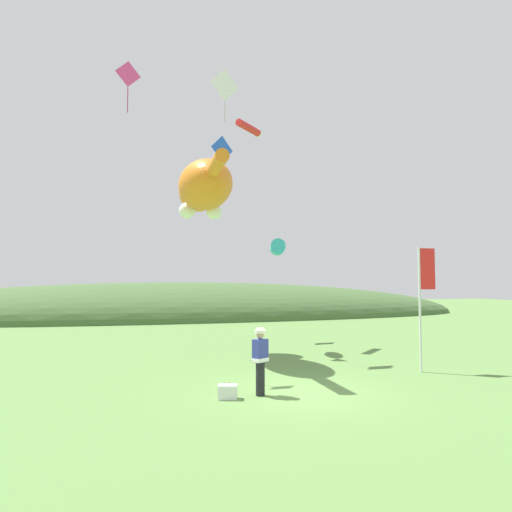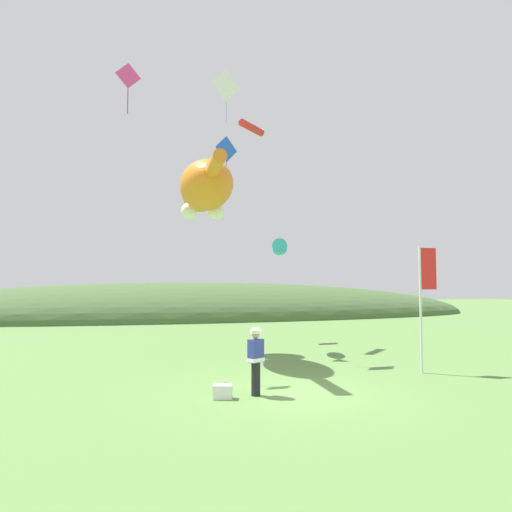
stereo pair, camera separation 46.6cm
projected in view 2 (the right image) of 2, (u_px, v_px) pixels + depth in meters
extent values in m
plane|color=#5B8442|center=(292.00, 393.00, 12.36)|extent=(120.00, 120.00, 0.00)
ellipsoid|color=#426033|center=(188.00, 317.00, 39.87)|extent=(54.52, 14.02, 6.06)
cylinder|color=black|center=(256.00, 379.00, 12.06)|extent=(0.24, 0.24, 0.88)
cube|color=navy|center=(256.00, 351.00, 12.11)|extent=(0.47, 0.42, 0.60)
cube|color=white|center=(256.00, 360.00, 12.09)|extent=(0.49, 0.44, 0.10)
sphere|color=tan|center=(256.00, 335.00, 12.13)|extent=(0.20, 0.20, 0.20)
cylinder|color=silver|center=(256.00, 332.00, 12.13)|extent=(0.30, 0.30, 0.09)
cylinder|color=silver|center=(256.00, 329.00, 12.14)|extent=(0.20, 0.20, 0.07)
cylinder|color=olive|center=(224.00, 387.00, 12.47)|extent=(0.14, 0.19, 0.19)
cylinder|color=brown|center=(221.00, 387.00, 12.46)|extent=(0.02, 0.26, 0.26)
cylinder|color=brown|center=(226.00, 387.00, 12.49)|extent=(0.02, 0.26, 0.26)
cube|color=white|center=(223.00, 393.00, 11.72)|extent=(0.55, 0.44, 0.30)
cube|color=white|center=(223.00, 386.00, 11.73)|extent=(0.56, 0.45, 0.06)
cylinder|color=silver|center=(421.00, 309.00, 15.19)|extent=(0.08, 0.08, 4.21)
cube|color=red|center=(428.00, 269.00, 15.35)|extent=(0.60, 0.03, 1.40)
ellipsoid|color=orange|center=(206.00, 186.00, 17.95)|extent=(2.20, 4.02, 1.88)
ellipsoid|color=white|center=(206.00, 195.00, 18.11)|extent=(1.22, 2.60, 1.03)
sphere|color=orange|center=(201.00, 193.00, 20.34)|extent=(1.69, 1.69, 1.69)
cone|color=#522A0A|center=(190.00, 179.00, 20.28)|extent=(0.62, 0.62, 0.56)
cone|color=#522A0A|center=(211.00, 180.00, 20.48)|extent=(0.62, 0.62, 0.56)
sphere|color=white|center=(189.00, 211.00, 19.13)|extent=(0.68, 0.68, 0.68)
sphere|color=white|center=(216.00, 212.00, 19.37)|extent=(0.68, 0.68, 0.68)
cylinder|color=orange|center=(216.00, 164.00, 15.02)|extent=(0.52, 2.08, 0.45)
ellipsoid|color=#33B2CC|center=(280.00, 248.00, 19.96)|extent=(1.14, 1.85, 0.61)
cone|color=#33B2CC|center=(280.00, 246.00, 18.81)|extent=(0.75, 0.72, 0.61)
cone|color=#33B2CC|center=(280.00, 243.00, 20.03)|extent=(0.36, 0.36, 0.29)
sphere|color=black|center=(284.00, 248.00, 20.52)|extent=(0.14, 0.14, 0.14)
cylinder|color=red|center=(252.00, 128.00, 22.65)|extent=(1.58, 1.52, 0.36)
torus|color=white|center=(261.00, 133.00, 23.42)|extent=(0.35, 0.36, 0.44)
cube|color=white|center=(226.00, 85.00, 19.03)|extent=(1.30, 0.49, 1.38)
cylinder|color=black|center=(226.00, 85.00, 19.04)|extent=(0.87, 0.33, 0.02)
cube|color=#A9A9A9|center=(226.00, 112.00, 18.97)|extent=(0.03, 0.02, 0.90)
cube|color=blue|center=(226.00, 149.00, 25.15)|extent=(1.34, 0.66, 1.48)
cylinder|color=black|center=(226.00, 149.00, 25.16)|extent=(0.91, 0.45, 0.02)
cube|color=#1A3E97|center=(226.00, 170.00, 25.08)|extent=(0.03, 0.02, 0.90)
cube|color=#E53F8C|center=(128.00, 76.00, 15.77)|extent=(0.86, 0.30, 0.90)
cylinder|color=black|center=(128.00, 76.00, 15.78)|extent=(0.58, 0.21, 0.02)
cube|color=#A02C62|center=(128.00, 101.00, 15.72)|extent=(0.03, 0.02, 0.90)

